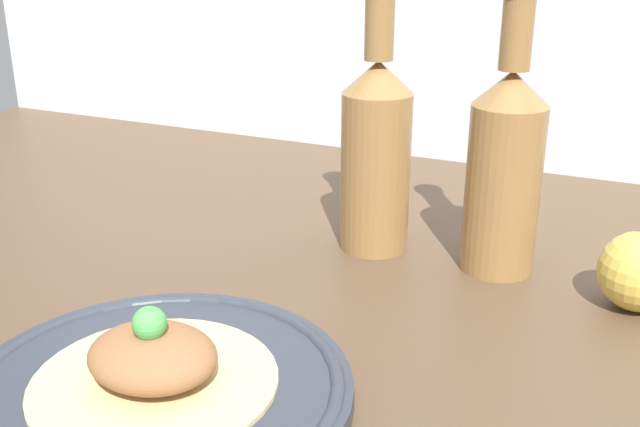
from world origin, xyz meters
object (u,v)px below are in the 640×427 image
object	(u,v)px
cider_bottle_right	(505,164)
apple	(639,271)
plate	(156,392)
cider_bottle_left	(376,149)
plated_food	(153,363)

from	to	relation	value
cider_bottle_right	apple	xyz separation A→B (cm)	(13.05, -3.27, -7.21)
plate	cider_bottle_right	xyz separation A→B (cm)	(16.93, 33.06, 9.67)
cider_bottle_left	apple	bearing A→B (deg)	-7.14
cider_bottle_right	apple	bearing A→B (deg)	-14.05
plate	cider_bottle_right	distance (cm)	38.38
plated_food	cider_bottle_right	distance (cm)	37.85
cider_bottle_left	plate	bearing A→B (deg)	-96.74
apple	plated_food	bearing A→B (deg)	-135.18
cider_bottle_left	apple	world-z (taller)	cider_bottle_left
cider_bottle_right	plated_food	bearing A→B (deg)	-117.12
apple	cider_bottle_right	bearing A→B (deg)	165.95
apple	plate	bearing A→B (deg)	-135.18
plated_food	cider_bottle_right	xyz separation A→B (cm)	(16.93, 33.06, 7.30)
cider_bottle_left	cider_bottle_right	size ratio (longest dim) A/B	1.00
plated_food	cider_bottle_right	bearing A→B (deg)	62.88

